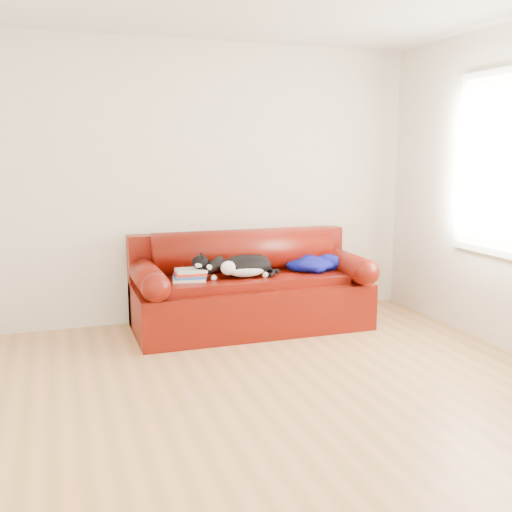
# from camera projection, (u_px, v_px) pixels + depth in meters

# --- Properties ---
(ground) EXTENTS (4.50, 4.50, 0.00)m
(ground) POSITION_uv_depth(u_px,v_px,m) (253.00, 397.00, 3.95)
(ground) COLOR olive
(ground) RESTS_ON ground
(room_shell) EXTENTS (4.52, 4.02, 2.61)m
(room_shell) POSITION_uv_depth(u_px,v_px,m) (271.00, 140.00, 3.72)
(room_shell) COLOR beige
(room_shell) RESTS_ON ground
(sofa_base) EXTENTS (2.10, 0.90, 0.50)m
(sofa_base) POSITION_uv_depth(u_px,v_px,m) (251.00, 302.00, 5.45)
(sofa_base) COLOR #410D02
(sofa_base) RESTS_ON ground
(sofa_back) EXTENTS (2.10, 1.01, 0.88)m
(sofa_back) POSITION_uv_depth(u_px,v_px,m) (243.00, 265.00, 5.63)
(sofa_back) COLOR #410D02
(sofa_back) RESTS_ON ground
(book_stack) EXTENTS (0.31, 0.26, 0.10)m
(book_stack) POSITION_uv_depth(u_px,v_px,m) (190.00, 275.00, 5.14)
(book_stack) COLOR beige
(book_stack) RESTS_ON sofa_base
(cat) EXTENTS (0.71, 0.36, 0.25)m
(cat) POSITION_uv_depth(u_px,v_px,m) (245.00, 267.00, 5.27)
(cat) COLOR black
(cat) RESTS_ON sofa_base
(blanket) EXTENTS (0.58, 0.47, 0.15)m
(blanket) POSITION_uv_depth(u_px,v_px,m) (314.00, 263.00, 5.58)
(blanket) COLOR #020C4C
(blanket) RESTS_ON sofa_base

